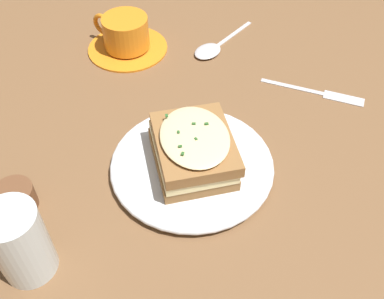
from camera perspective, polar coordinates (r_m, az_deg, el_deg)
name	(u,v)px	position (r m, az deg, el deg)	size (l,w,h in m)	color
ground_plane	(208,167)	(0.68, 2.10, -2.22)	(2.40, 2.40, 0.00)	brown
dinner_plate	(192,165)	(0.67, 0.00, -2.00)	(0.24, 0.24, 0.02)	white
sandwich	(193,149)	(0.64, 0.15, 0.10)	(0.17, 0.15, 0.06)	olive
teacup_with_saucer	(126,36)	(0.90, -8.41, 14.07)	(0.16, 0.16, 0.07)	orange
water_glass	(20,243)	(0.57, -21.00, -11.00)	(0.07, 0.07, 0.11)	silver
fork	(324,94)	(0.83, 16.43, 6.81)	(0.05, 0.18, 0.00)	silver
spoon	(211,49)	(0.90, 2.39, 12.61)	(0.16, 0.11, 0.01)	silver
condiment_pot	(16,198)	(0.66, -21.47, -5.74)	(0.05, 0.05, 0.04)	brown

